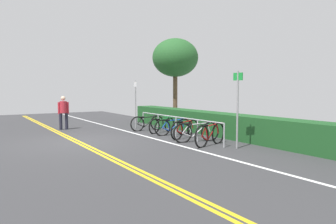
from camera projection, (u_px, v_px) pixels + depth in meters
ground_plane at (78, 143)px, 11.30m from camera, size 28.77×12.63×0.05m
centre_line_yellow_inner at (75, 142)px, 11.26m from camera, size 25.90×0.10×0.00m
centre_line_yellow_outer at (80, 142)px, 11.34m from camera, size 25.90×0.10×0.00m
bike_lane_stripe_white at (144, 136)px, 12.73m from camera, size 25.90×0.12×0.00m
bike_rack at (176, 122)px, 12.53m from camera, size 5.64×0.05×0.81m
bicycle_0 at (147, 123)px, 14.40m from camera, size 0.46×1.70×0.72m
bicycle_1 at (162, 125)px, 13.72m from camera, size 0.63×1.62×0.69m
bicycle_2 at (173, 127)px, 12.95m from camera, size 0.46×1.64×0.72m
bicycle_3 at (185, 129)px, 12.13m from camera, size 0.64×1.68×0.74m
bicycle_4 at (196, 132)px, 11.31m from camera, size 0.52×1.79×0.75m
bicycle_5 at (210, 135)px, 10.57m from camera, size 0.62×1.71×0.79m
pedestrian at (63, 111)px, 14.68m from camera, size 0.32×0.48×1.56m
sign_post_near at (135, 100)px, 15.11m from camera, size 0.36×0.09×2.29m
sign_post_far at (238, 102)px, 9.96m from camera, size 0.36×0.06×2.46m
hedge_backdrop at (234, 126)px, 12.18m from camera, size 14.59×0.95×0.92m
tree_near_left at (175, 58)px, 18.08m from camera, size 2.62×2.62×4.77m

